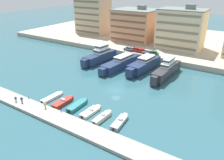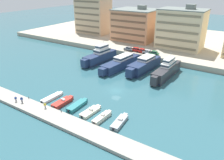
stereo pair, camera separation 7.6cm
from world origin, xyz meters
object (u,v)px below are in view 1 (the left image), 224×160
(motorboat_teal_mid_left, at_px, (77,105))
(car_green_center, at_px, (154,53))
(car_silver_center_left, at_px, (148,52))
(yacht_charcoal_center_left, at_px, (166,70))
(car_red_left, at_px, (136,49))
(yacht_navy_far_left, at_px, (100,56))
(motorboat_white_far_left, at_px, (52,97))
(motorboat_grey_center_right, at_px, (120,122))
(yacht_navy_mid_left, at_px, (144,65))
(motorboat_cream_center_left, at_px, (91,111))
(motorboat_red_left, at_px, (63,102))
(motorboat_cream_center, at_px, (102,117))
(pedestrian_far_side, at_px, (45,105))
(car_red_mid_left, at_px, (141,51))
(pedestrian_mid_deck, at_px, (22,99))
(car_grey_far_left, at_px, (129,49))
(pedestrian_near_edge, at_px, (16,99))
(yacht_navy_left, at_px, (121,63))

(motorboat_teal_mid_left, relative_size, car_green_center, 1.77)
(car_silver_center_left, bearing_deg, yacht_charcoal_center_left, -46.54)
(yacht_charcoal_center_left, bearing_deg, car_red_left, 142.78)
(yacht_navy_far_left, xyz_separation_m, motorboat_white_far_left, (6.69, -32.42, -2.14))
(yacht_charcoal_center_left, height_order, motorboat_grey_center_right, yacht_charcoal_center_left)
(yacht_navy_mid_left, distance_m, motorboat_cream_center_left, 33.59)
(motorboat_red_left, xyz_separation_m, motorboat_cream_center_left, (8.94, 0.59, -0.14))
(motorboat_cream_center, distance_m, pedestrian_far_side, 15.01)
(car_red_mid_left, bearing_deg, pedestrian_mid_deck, -99.32)
(yacht_charcoal_center_left, relative_size, car_red_left, 4.99)
(car_silver_center_left, bearing_deg, yacht_navy_mid_left, -71.04)
(motorboat_white_far_left, bearing_deg, car_grey_far_left, 91.54)
(motorboat_cream_center_left, xyz_separation_m, car_grey_far_left, (-14.80, 46.38, 2.70))
(car_grey_far_left, bearing_deg, car_red_left, 12.07)
(car_red_left, relative_size, pedestrian_near_edge, 2.67)
(motorboat_grey_center_right, height_order, car_red_mid_left, car_red_mid_left)
(motorboat_teal_mid_left, relative_size, car_red_left, 1.79)
(yacht_navy_mid_left, bearing_deg, yacht_navy_far_left, -176.54)
(yacht_navy_far_left, distance_m, yacht_navy_left, 10.46)
(motorboat_white_far_left, bearing_deg, pedestrian_far_side, -57.66)
(car_silver_center_left, distance_m, pedestrian_near_edge, 55.50)
(car_grey_far_left, distance_m, pedestrian_mid_deck, 53.20)
(car_red_left, height_order, car_green_center, same)
(motorboat_red_left, bearing_deg, motorboat_cream_center_left, 3.75)
(pedestrian_far_side, bearing_deg, yacht_navy_far_left, 104.90)
(car_grey_far_left, relative_size, pedestrian_near_edge, 2.69)
(motorboat_teal_mid_left, xyz_separation_m, motorboat_cream_center_left, (4.64, -0.39, -0.09))
(motorboat_white_far_left, relative_size, car_red_left, 1.83)
(car_green_center, bearing_deg, pedestrian_far_side, -98.07)
(yacht_navy_mid_left, distance_m, car_silver_center_left, 13.79)
(motorboat_teal_mid_left, distance_m, car_red_left, 47.26)
(yacht_navy_far_left, bearing_deg, motorboat_red_left, -71.07)
(motorboat_grey_center_right, bearing_deg, yacht_navy_left, 120.33)
(car_silver_center_left, distance_m, pedestrian_mid_deck, 54.57)
(yacht_charcoal_center_left, xyz_separation_m, motorboat_red_left, (-16.59, -32.99, -1.79))
(yacht_navy_far_left, relative_size, yacht_navy_left, 0.85)
(yacht_navy_far_left, xyz_separation_m, car_red_left, (8.60, 14.68, 0.57))
(motorboat_teal_mid_left, bearing_deg, yacht_navy_mid_left, 84.19)
(motorboat_red_left, xyz_separation_m, motorboat_grey_center_right, (17.32, 0.70, -0.09))
(yacht_navy_far_left, xyz_separation_m, yacht_navy_left, (10.39, -1.08, -0.68))
(car_red_mid_left, relative_size, car_silver_center_left, 0.99)
(motorboat_cream_center_left, distance_m, pedestrian_mid_deck, 18.79)
(yacht_navy_mid_left, height_order, motorboat_cream_center_left, yacht_navy_mid_left)
(motorboat_grey_center_right, bearing_deg, yacht_navy_far_left, 131.59)
(car_red_mid_left, bearing_deg, motorboat_cream_center_left, -79.44)
(motorboat_cream_center_left, bearing_deg, car_red_mid_left, 100.56)
(yacht_charcoal_center_left, xyz_separation_m, motorboat_teal_mid_left, (-12.29, -32.01, -1.84))
(yacht_navy_far_left, distance_m, car_green_center, 22.41)
(motorboat_cream_center, distance_m, car_silver_center_left, 48.38)
(yacht_navy_mid_left, relative_size, car_grey_far_left, 4.82)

